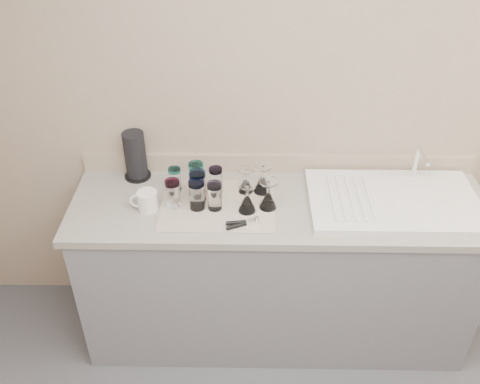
{
  "coord_description": "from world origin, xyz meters",
  "views": [
    {
      "loc": [
        -0.16,
        -0.9,
        2.47
      ],
      "look_at": [
        -0.2,
        1.15,
        1.0
      ],
      "focal_mm": 40.0,
      "sensor_mm": 36.0,
      "label": 1
    }
  ],
  "objects_px": {
    "tumbler_cyan": "(196,177)",
    "tumbler_lavender": "(215,196)",
    "tumbler_blue": "(197,195)",
    "goblet_front_left": "(247,202)",
    "can_opener": "(242,223)",
    "goblet_back_left": "(246,184)",
    "paper_towel_roll": "(135,156)",
    "tumbler_extra": "(198,186)",
    "goblet_front_right": "(268,198)",
    "tumbler_teal": "(175,179)",
    "tumbler_purple": "(216,180)",
    "white_mug": "(147,201)",
    "tumbler_magenta": "(173,193)",
    "sink_unit": "(394,201)",
    "goblet_back_right": "(262,183)"
  },
  "relations": [
    {
      "from": "tumbler_teal",
      "to": "tumbler_extra",
      "type": "xyz_separation_m",
      "value": [
        0.12,
        -0.08,
        0.02
      ]
    },
    {
      "from": "sink_unit",
      "to": "tumbler_teal",
      "type": "bearing_deg",
      "value": 175.21
    },
    {
      "from": "tumbler_magenta",
      "to": "can_opener",
      "type": "bearing_deg",
      "value": -23.3
    },
    {
      "from": "tumbler_blue",
      "to": "paper_towel_roll",
      "type": "height_order",
      "value": "paper_towel_roll"
    },
    {
      "from": "tumbler_blue",
      "to": "tumbler_lavender",
      "type": "xyz_separation_m",
      "value": [
        0.08,
        -0.0,
        -0.01
      ]
    },
    {
      "from": "goblet_back_left",
      "to": "goblet_front_right",
      "type": "height_order",
      "value": "goblet_front_right"
    },
    {
      "from": "goblet_back_left",
      "to": "paper_towel_roll",
      "type": "bearing_deg",
      "value": 166.81
    },
    {
      "from": "tumbler_cyan",
      "to": "tumbler_blue",
      "type": "distance_m",
      "value": 0.15
    },
    {
      "from": "tumbler_cyan",
      "to": "tumbler_lavender",
      "type": "relative_size",
      "value": 1.06
    },
    {
      "from": "tumbler_lavender",
      "to": "tumbler_blue",
      "type": "bearing_deg",
      "value": 178.65
    },
    {
      "from": "goblet_front_right",
      "to": "can_opener",
      "type": "xyz_separation_m",
      "value": [
        -0.12,
        -0.14,
        -0.04
      ]
    },
    {
      "from": "tumbler_purple",
      "to": "tumbler_blue",
      "type": "distance_m",
      "value": 0.16
    },
    {
      "from": "sink_unit",
      "to": "paper_towel_roll",
      "type": "bearing_deg",
      "value": 170.43
    },
    {
      "from": "tumbler_cyan",
      "to": "tumbler_blue",
      "type": "relative_size",
      "value": 0.99
    },
    {
      "from": "sink_unit",
      "to": "tumbler_magenta",
      "type": "height_order",
      "value": "sink_unit"
    },
    {
      "from": "tumbler_purple",
      "to": "goblet_front_right",
      "type": "relative_size",
      "value": 0.89
    },
    {
      "from": "sink_unit",
      "to": "goblet_front_left",
      "type": "height_order",
      "value": "sink_unit"
    },
    {
      "from": "tumbler_teal",
      "to": "tumbler_purple",
      "type": "distance_m",
      "value": 0.2
    },
    {
      "from": "tumbler_lavender",
      "to": "goblet_front_left",
      "type": "height_order",
      "value": "goblet_front_left"
    },
    {
      "from": "goblet_back_right",
      "to": "can_opener",
      "type": "height_order",
      "value": "goblet_back_right"
    },
    {
      "from": "goblet_front_left",
      "to": "can_opener",
      "type": "bearing_deg",
      "value": -100.53
    },
    {
      "from": "tumbler_magenta",
      "to": "tumbler_lavender",
      "type": "relative_size",
      "value": 1.0
    },
    {
      "from": "paper_towel_roll",
      "to": "goblet_back_right",
      "type": "bearing_deg",
      "value": -11.56
    },
    {
      "from": "tumbler_cyan",
      "to": "goblet_front_right",
      "type": "height_order",
      "value": "same"
    },
    {
      "from": "sink_unit",
      "to": "tumbler_teal",
      "type": "xyz_separation_m",
      "value": [
        -1.08,
        0.09,
        0.05
      ]
    },
    {
      "from": "goblet_back_left",
      "to": "white_mug",
      "type": "height_order",
      "value": "goblet_back_left"
    },
    {
      "from": "tumbler_teal",
      "to": "goblet_back_right",
      "type": "bearing_deg",
      "value": -0.73
    },
    {
      "from": "goblet_back_left",
      "to": "goblet_front_left",
      "type": "bearing_deg",
      "value": -87.44
    },
    {
      "from": "goblet_back_left",
      "to": "goblet_front_right",
      "type": "distance_m",
      "value": 0.17
    },
    {
      "from": "tumbler_lavender",
      "to": "goblet_front_left",
      "type": "bearing_deg",
      "value": -5.6
    },
    {
      "from": "tumbler_lavender",
      "to": "can_opener",
      "type": "bearing_deg",
      "value": -43.16
    },
    {
      "from": "can_opener",
      "to": "tumbler_extra",
      "type": "bearing_deg",
      "value": 138.55
    },
    {
      "from": "tumbler_blue",
      "to": "goblet_front_right",
      "type": "bearing_deg",
      "value": 1.88
    },
    {
      "from": "tumbler_purple",
      "to": "can_opener",
      "type": "height_order",
      "value": "tumbler_purple"
    },
    {
      "from": "goblet_back_left",
      "to": "tumbler_purple",
      "type": "bearing_deg",
      "value": -178.15
    },
    {
      "from": "goblet_back_right",
      "to": "paper_towel_roll",
      "type": "xyz_separation_m",
      "value": [
        -0.65,
        0.13,
        0.07
      ]
    },
    {
      "from": "tumbler_teal",
      "to": "tumbler_magenta",
      "type": "xyz_separation_m",
      "value": [
        0.01,
        -0.13,
        0.01
      ]
    },
    {
      "from": "goblet_back_left",
      "to": "sink_unit",
      "type": "bearing_deg",
      "value": -6.67
    },
    {
      "from": "tumbler_purple",
      "to": "tumbler_teal",
      "type": "bearing_deg",
      "value": 177.09
    },
    {
      "from": "tumbler_extra",
      "to": "goblet_back_right",
      "type": "distance_m",
      "value": 0.32
    },
    {
      "from": "goblet_back_left",
      "to": "tumbler_blue",
      "type": "bearing_deg",
      "value": -148.39
    },
    {
      "from": "tumbler_purple",
      "to": "white_mug",
      "type": "distance_m",
      "value": 0.35
    },
    {
      "from": "goblet_back_right",
      "to": "goblet_front_right",
      "type": "distance_m",
      "value": 0.13
    },
    {
      "from": "tumbler_teal",
      "to": "goblet_front_right",
      "type": "relative_size",
      "value": 0.82
    },
    {
      "from": "tumbler_extra",
      "to": "goblet_front_right",
      "type": "height_order",
      "value": "tumbler_extra"
    },
    {
      "from": "tumbler_lavender",
      "to": "can_opener",
      "type": "relative_size",
      "value": 0.92
    },
    {
      "from": "tumbler_teal",
      "to": "goblet_front_right",
      "type": "height_order",
      "value": "goblet_front_right"
    },
    {
      "from": "goblet_front_left",
      "to": "can_opener",
      "type": "relative_size",
      "value": 0.98
    },
    {
      "from": "tumbler_lavender",
      "to": "white_mug",
      "type": "xyz_separation_m",
      "value": [
        -0.32,
        -0.0,
        -0.03
      ]
    },
    {
      "from": "tumbler_blue",
      "to": "goblet_back_right",
      "type": "distance_m",
      "value": 0.35
    }
  ]
}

